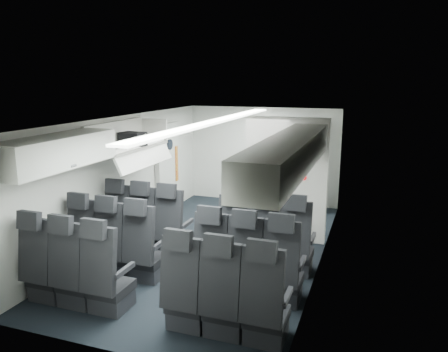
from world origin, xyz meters
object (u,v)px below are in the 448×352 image
Objects in this scene: seat_row_mid at (179,258)px; carry_on_bag at (133,139)px; seat_row_rear at (145,288)px; boarding_door at (168,168)px; seat_row_front at (204,236)px; flight_attendant at (260,180)px; galley_unit at (303,166)px.

carry_on_bag is at bearing 138.04° from seat_row_mid.
seat_row_rear is 1.79× the size of boarding_door.
seat_row_front is 1.98m from carry_on_bag.
carry_on_bag is (-1.38, 0.34, 1.38)m from seat_row_front.
seat_row_mid is 1.00× the size of seat_row_rear.
flight_attendant is at bearing 79.00° from seat_row_front.
seat_row_front is at bearing 90.00° from seat_row_rear.
seat_row_mid is 8.40× the size of carry_on_bag.
flight_attendant is (-0.58, -1.34, -0.05)m from galley_unit.
boarding_door is (-1.64, 2.99, 0.55)m from seat_row_mid.
carry_on_bag is at bearing -128.70° from galley_unit.
seat_row_mid is at bearing -35.58° from carry_on_bag.
galley_unit is at bearing 73.72° from seat_row_front.
seat_row_mid is at bearing 90.00° from seat_row_rear.
flight_attendant is 2.52m from carry_on_bag.
flight_attendant reaches higher than seat_row_rear.
carry_on_bag is at bearing 144.86° from flight_attendant.
carry_on_bag is (-1.38, 2.14, 1.38)m from seat_row_rear.
seat_row_front is 1.75× the size of galley_unit.
seat_row_front is 2.01m from flight_attendant.
seat_row_front and seat_row_mid have the same top height.
seat_row_rear is 5.17m from galley_unit.
flight_attendant is (0.37, 1.91, 0.49)m from seat_row_front.
galley_unit is 1.06× the size of flight_attendant.
boarding_door reaches higher than seat_row_rear.
carry_on_bag reaches higher than seat_row_front.
seat_row_mid is 3.45m from boarding_door.
carry_on_bag reaches higher than seat_row_rear.
boarding_door is at bearing 104.76° from carry_on_bag.
seat_row_front is at bearing 90.00° from seat_row_mid.
galley_unit is at bearing 77.12° from seat_row_mid.
seat_row_rear is (0.00, -0.90, 0.00)m from seat_row_mid.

